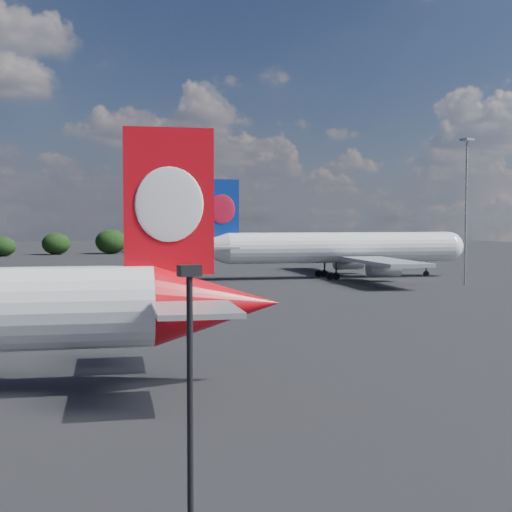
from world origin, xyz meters
TOP-DOWN VIEW (x-y plane):
  - china_southern_airliner at (66.20, 74.35)m, footprint 51.11×49.02m
  - apron_lamp_post at (0.93, -11.55)m, footprint 0.55×0.30m
  - floodlight_mast_near at (77.26, 53.91)m, footprint 1.60×1.60m

SIDE VIEW (x-z plane):
  - china_southern_airliner at x=66.20m, z-range -3.32..13.66m
  - apron_lamp_post at x=0.93m, z-range 0.63..9.88m
  - floodlight_mast_near at x=77.26m, z-range 3.30..26.16m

